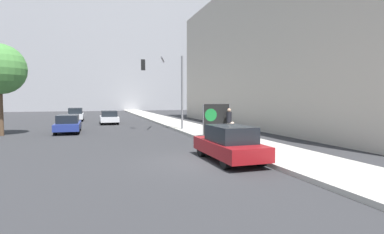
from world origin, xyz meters
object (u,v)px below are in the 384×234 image
at_px(jogger_on_sidewalk, 229,122).
at_px(car_on_road_midblock, 109,117).
at_px(car_on_road_distant, 76,115).
at_px(seated_protester, 232,133).
at_px(car_on_road_nearest, 68,124).
at_px(traffic_light_pole, 168,80).
at_px(protest_banner, 216,119).
at_px(parked_car_curbside, 229,144).

xyz_separation_m(jogger_on_sidewalk, car_on_road_midblock, (-6.66, 14.88, -0.41)).
bearing_deg(car_on_road_distant, jogger_on_sidewalk, -63.27).
distance_m(seated_protester, car_on_road_nearest, 13.74).
bearing_deg(car_on_road_nearest, jogger_on_sidewalk, -35.97).
bearing_deg(traffic_light_pole, jogger_on_sidewalk, -67.81).
relative_size(jogger_on_sidewalk, car_on_road_midblock, 0.42).
distance_m(jogger_on_sidewalk, protest_banner, 0.82).
height_order(traffic_light_pole, car_on_road_distant, traffic_light_pole).
xyz_separation_m(parked_car_curbside, car_on_road_midblock, (-3.77, 21.03, -0.05)).
height_order(seated_protester, car_on_road_nearest, seated_protester).
height_order(traffic_light_pole, car_on_road_nearest, traffic_light_pole).
relative_size(seated_protester, parked_car_curbside, 0.30).
height_order(jogger_on_sidewalk, parked_car_curbside, jogger_on_sidewalk).
xyz_separation_m(car_on_road_midblock, car_on_road_distant, (-3.52, 5.33, 0.07)).
height_order(car_on_road_nearest, car_on_road_distant, car_on_road_distant).
height_order(parked_car_curbside, car_on_road_midblock, parked_car_curbside).
height_order(protest_banner, car_on_road_nearest, protest_banner).
xyz_separation_m(seated_protester, traffic_light_pole, (-1.11, 9.54, 3.29)).
bearing_deg(traffic_light_pole, seated_protester, -83.39).
bearing_deg(traffic_light_pole, car_on_road_distant, 118.61).
distance_m(jogger_on_sidewalk, traffic_light_pole, 7.30).
relative_size(seated_protester, jogger_on_sidewalk, 0.68).
bearing_deg(traffic_light_pole, protest_banner, -72.71).
xyz_separation_m(traffic_light_pole, parked_car_curbside, (-0.37, -12.30, -3.39)).
xyz_separation_m(seated_protester, protest_banner, (0.69, 3.78, 0.44)).
height_order(parked_car_curbside, car_on_road_distant, car_on_road_distant).
relative_size(traffic_light_pole, car_on_road_nearest, 1.29).
bearing_deg(seated_protester, traffic_light_pole, 87.79).
distance_m(seated_protester, car_on_road_midblock, 19.01).
relative_size(jogger_on_sidewalk, car_on_road_distant, 0.44).
relative_size(protest_banner, car_on_road_distant, 0.50).
bearing_deg(car_on_road_nearest, car_on_road_midblock, 65.96).
distance_m(seated_protester, protest_banner, 3.86).
distance_m(parked_car_curbside, car_on_road_midblock, 21.37).
distance_m(traffic_light_pole, car_on_road_midblock, 10.26).
bearing_deg(car_on_road_midblock, seated_protester, -73.96).
bearing_deg(car_on_road_nearest, protest_banner, -36.52).
bearing_deg(car_on_road_midblock, car_on_road_nearest, -114.04).
bearing_deg(car_on_road_nearest, parked_car_curbside, -61.96).
relative_size(car_on_road_midblock, car_on_road_distant, 1.04).
height_order(seated_protester, traffic_light_pole, traffic_light_pole).
xyz_separation_m(traffic_light_pole, car_on_road_nearest, (-7.53, 1.14, -3.43)).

